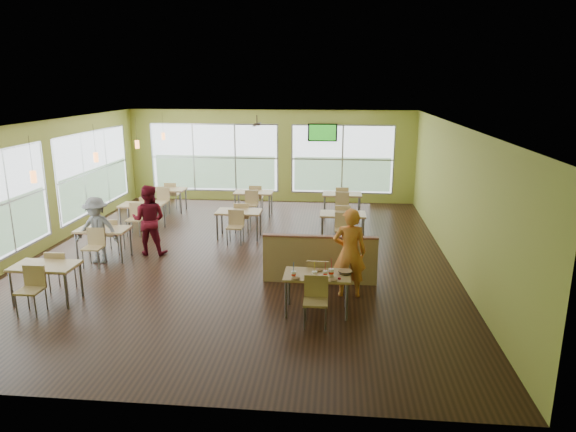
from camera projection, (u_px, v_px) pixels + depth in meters
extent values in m
plane|color=black|center=(240.00, 256.00, 12.56)|extent=(12.00, 12.00, 0.00)
plane|color=white|center=(237.00, 124.00, 11.75)|extent=(12.00, 12.00, 0.00)
cube|color=#A8AC45|center=(271.00, 156.00, 17.93)|extent=(10.00, 0.04, 3.20)
cube|color=#A8AC45|center=(148.00, 292.00, 6.38)|extent=(10.00, 0.04, 3.20)
cube|color=#A8AC45|center=(38.00, 188.00, 12.62)|extent=(0.04, 12.00, 3.20)
cube|color=#A8AC45|center=(454.00, 196.00, 11.70)|extent=(0.04, 12.00, 3.20)
cube|color=white|center=(95.00, 170.00, 15.52)|extent=(0.02, 4.50, 2.35)
cube|color=white|center=(215.00, 158.00, 18.12)|extent=(4.50, 0.02, 2.35)
cube|color=white|center=(342.00, 159.00, 17.70)|extent=(3.50, 0.02, 2.35)
cube|color=#B7BABC|center=(56.00, 231.00, 13.41)|extent=(0.04, 9.40, 0.05)
cube|color=#B7BABC|center=(278.00, 192.00, 18.20)|extent=(8.00, 0.04, 0.05)
cube|color=tan|center=(317.00, 275.00, 9.31)|extent=(1.20, 0.70, 0.04)
cube|color=brown|center=(317.00, 276.00, 9.31)|extent=(1.22, 0.71, 0.01)
cylinder|color=slate|center=(286.00, 300.00, 9.17)|extent=(0.05, 0.05, 0.71)
cylinder|color=slate|center=(347.00, 302.00, 9.07)|extent=(0.05, 0.05, 0.71)
cylinder|color=slate|center=(289.00, 287.00, 9.73)|extent=(0.05, 0.05, 0.71)
cylinder|color=slate|center=(346.00, 289.00, 9.63)|extent=(0.05, 0.05, 0.71)
cube|color=tan|center=(318.00, 278.00, 9.91)|extent=(0.42, 0.42, 0.04)
cube|color=tan|center=(319.00, 264.00, 10.03)|extent=(0.42, 0.04, 0.40)
cube|color=tan|center=(316.00, 302.00, 8.85)|extent=(0.42, 0.42, 0.04)
cube|color=tan|center=(315.00, 295.00, 8.61)|extent=(0.42, 0.04, 0.40)
cube|color=tan|center=(320.00, 260.00, 10.76)|extent=(2.40, 0.12, 1.00)
cube|color=brown|center=(320.00, 237.00, 10.63)|extent=(2.40, 0.14, 0.04)
cube|color=tan|center=(45.00, 266.00, 9.78)|extent=(1.20, 0.70, 0.04)
cube|color=brown|center=(45.00, 267.00, 9.79)|extent=(1.22, 0.71, 0.01)
cylinder|color=slate|center=(11.00, 289.00, 9.65)|extent=(0.05, 0.05, 0.71)
cylinder|color=slate|center=(66.00, 291.00, 9.55)|extent=(0.05, 0.05, 0.71)
cylinder|color=slate|center=(29.00, 277.00, 10.21)|extent=(0.05, 0.05, 0.71)
cylinder|color=slate|center=(81.00, 279.00, 10.11)|extent=(0.05, 0.05, 0.71)
cube|color=tan|center=(61.00, 269.00, 10.38)|extent=(0.42, 0.42, 0.04)
cube|color=tan|center=(65.00, 256.00, 10.51)|extent=(0.42, 0.04, 0.40)
cube|color=tan|center=(30.00, 291.00, 9.33)|extent=(0.42, 0.42, 0.04)
cube|color=tan|center=(22.00, 283.00, 9.09)|extent=(0.42, 0.04, 0.40)
cube|color=tan|center=(103.00, 229.00, 12.19)|extent=(1.20, 0.70, 0.04)
cube|color=brown|center=(103.00, 230.00, 12.20)|extent=(1.22, 0.71, 0.01)
cylinder|color=slate|center=(77.00, 247.00, 12.06)|extent=(0.05, 0.05, 0.71)
cylinder|color=slate|center=(121.00, 249.00, 11.96)|extent=(0.05, 0.05, 0.71)
cylinder|color=slate|center=(88.00, 240.00, 12.62)|extent=(0.05, 0.05, 0.71)
cylinder|color=slate|center=(131.00, 241.00, 12.52)|extent=(0.05, 0.05, 0.71)
cube|color=tan|center=(114.00, 234.00, 12.79)|extent=(0.42, 0.42, 0.04)
cube|color=tan|center=(116.00, 223.00, 12.92)|extent=(0.42, 0.04, 0.40)
cube|color=tan|center=(93.00, 248.00, 11.73)|extent=(0.42, 0.42, 0.04)
cube|color=tan|center=(88.00, 241.00, 11.49)|extent=(0.42, 0.04, 0.40)
cube|color=tan|center=(142.00, 205.00, 14.60)|extent=(1.20, 0.70, 0.04)
cube|color=brown|center=(142.00, 206.00, 14.60)|extent=(1.22, 0.71, 0.01)
cylinder|color=slate|center=(120.00, 220.00, 14.46)|extent=(0.05, 0.05, 0.71)
cylinder|color=slate|center=(157.00, 221.00, 14.36)|extent=(0.05, 0.05, 0.71)
cylinder|color=slate|center=(128.00, 215.00, 15.02)|extent=(0.05, 0.05, 0.71)
cylinder|color=slate|center=(164.00, 216.00, 14.92)|extent=(0.05, 0.05, 0.71)
cube|color=tan|center=(149.00, 210.00, 15.20)|extent=(0.42, 0.42, 0.04)
cube|color=tan|center=(151.00, 201.00, 15.33)|extent=(0.42, 0.04, 0.40)
cube|color=tan|center=(135.00, 219.00, 14.14)|extent=(0.42, 0.42, 0.04)
cube|color=tan|center=(132.00, 213.00, 13.90)|extent=(0.42, 0.04, 0.40)
cube|color=tan|center=(167.00, 189.00, 16.72)|extent=(1.20, 0.70, 0.04)
cube|color=brown|center=(167.00, 190.00, 16.72)|extent=(1.22, 0.71, 0.01)
cylinder|color=slate|center=(148.00, 202.00, 16.58)|extent=(0.05, 0.05, 0.71)
cylinder|color=slate|center=(181.00, 203.00, 16.48)|extent=(0.05, 0.05, 0.71)
cylinder|color=slate|center=(154.00, 198.00, 17.14)|extent=(0.05, 0.05, 0.71)
cylinder|color=slate|center=(186.00, 199.00, 17.04)|extent=(0.05, 0.05, 0.71)
cube|color=tan|center=(172.00, 194.00, 17.32)|extent=(0.42, 0.42, 0.04)
cube|color=tan|center=(174.00, 187.00, 17.44)|extent=(0.42, 0.04, 0.40)
cube|color=tan|center=(162.00, 201.00, 16.26)|extent=(0.42, 0.42, 0.04)
cube|color=tan|center=(159.00, 196.00, 16.02)|extent=(0.42, 0.04, 0.40)
cube|color=tan|center=(239.00, 212.00, 13.85)|extent=(1.20, 0.70, 0.04)
cube|color=brown|center=(239.00, 212.00, 13.86)|extent=(1.22, 0.71, 0.01)
cylinder|color=slate|center=(217.00, 227.00, 13.72)|extent=(0.05, 0.05, 0.71)
cylinder|color=slate|center=(257.00, 228.00, 13.62)|extent=(0.05, 0.05, 0.71)
cylinder|color=slate|center=(222.00, 222.00, 14.27)|extent=(0.05, 0.05, 0.71)
cylinder|color=slate|center=(260.00, 223.00, 14.17)|extent=(0.05, 0.05, 0.71)
cube|color=tan|center=(243.00, 216.00, 14.45)|extent=(0.42, 0.42, 0.04)
cube|color=tan|center=(244.00, 207.00, 14.58)|extent=(0.42, 0.04, 0.40)
cube|color=tan|center=(235.00, 227.00, 13.39)|extent=(0.42, 0.42, 0.04)
cube|color=tan|center=(233.00, 221.00, 13.15)|extent=(0.42, 0.04, 0.40)
cube|color=tan|center=(254.00, 192.00, 16.26)|extent=(1.20, 0.70, 0.04)
cube|color=brown|center=(254.00, 193.00, 16.26)|extent=(1.22, 0.71, 0.01)
cylinder|color=slate|center=(235.00, 206.00, 16.12)|extent=(0.05, 0.05, 0.71)
cylinder|color=slate|center=(269.00, 206.00, 16.02)|extent=(0.05, 0.05, 0.71)
cylinder|color=slate|center=(239.00, 201.00, 16.68)|extent=(0.05, 0.05, 0.71)
cylinder|color=slate|center=(272.00, 202.00, 16.58)|extent=(0.05, 0.05, 0.71)
cube|color=tan|center=(256.00, 197.00, 16.86)|extent=(0.42, 0.42, 0.04)
cube|color=tan|center=(257.00, 189.00, 16.98)|extent=(0.42, 0.04, 0.40)
cube|color=tan|center=(251.00, 205.00, 15.80)|extent=(0.42, 0.42, 0.04)
cube|color=tan|center=(250.00, 199.00, 15.56)|extent=(0.42, 0.04, 0.40)
cube|color=tan|center=(343.00, 214.00, 13.59)|extent=(1.20, 0.70, 0.04)
cube|color=brown|center=(343.00, 215.00, 13.60)|extent=(1.22, 0.71, 0.01)
cylinder|color=slate|center=(322.00, 230.00, 13.46)|extent=(0.05, 0.05, 0.71)
cylinder|color=slate|center=(363.00, 231.00, 13.36)|extent=(0.05, 0.05, 0.71)
cylinder|color=slate|center=(323.00, 224.00, 14.02)|extent=(0.05, 0.05, 0.71)
cylinder|color=slate|center=(362.00, 225.00, 13.92)|extent=(0.05, 0.05, 0.71)
cube|color=tan|center=(342.00, 219.00, 14.19)|extent=(0.42, 0.42, 0.04)
cube|color=tan|center=(343.00, 210.00, 14.32)|extent=(0.42, 0.04, 0.40)
cube|color=tan|center=(343.00, 230.00, 13.13)|extent=(0.42, 0.42, 0.04)
cube|color=tan|center=(343.00, 224.00, 12.90)|extent=(0.42, 0.04, 0.40)
cube|color=tan|center=(342.00, 194.00, 16.00)|extent=(1.20, 0.70, 0.04)
cube|color=brown|center=(342.00, 195.00, 16.01)|extent=(1.22, 0.71, 0.01)
cylinder|color=slate|center=(324.00, 208.00, 15.87)|extent=(0.05, 0.05, 0.71)
cylinder|color=slate|center=(360.00, 208.00, 15.77)|extent=(0.05, 0.05, 0.71)
cylinder|color=slate|center=(325.00, 203.00, 16.42)|extent=(0.05, 0.05, 0.71)
cylinder|color=slate|center=(359.00, 204.00, 16.32)|extent=(0.05, 0.05, 0.71)
cube|color=tan|center=(342.00, 199.00, 16.60)|extent=(0.42, 0.42, 0.04)
cube|color=tan|center=(342.00, 191.00, 16.73)|extent=(0.42, 0.04, 0.40)
cube|color=tan|center=(342.00, 207.00, 15.54)|extent=(0.42, 0.42, 0.04)
cube|color=tan|center=(342.00, 201.00, 15.30)|extent=(0.42, 0.04, 0.40)
cylinder|color=#2D2119|center=(31.00, 155.00, 9.25)|extent=(0.01, 0.01, 0.70)
cylinder|color=#FF883C|center=(33.00, 177.00, 9.35)|extent=(0.11, 0.11, 0.22)
cylinder|color=#2D2119|center=(94.00, 140.00, 11.65)|extent=(0.01, 0.01, 0.70)
cylinder|color=#FF883C|center=(96.00, 157.00, 11.75)|extent=(0.11, 0.11, 0.22)
cylinder|color=#2D2119|center=(136.00, 130.00, 14.06)|extent=(0.01, 0.01, 0.70)
cylinder|color=#FF883C|center=(137.00, 144.00, 14.16)|extent=(0.11, 0.11, 0.22)
cylinder|color=#2D2119|center=(163.00, 123.00, 16.18)|extent=(0.01, 0.01, 0.70)
cylinder|color=#FF883C|center=(163.00, 136.00, 16.28)|extent=(0.11, 0.11, 0.22)
cylinder|color=#2D2119|center=(257.00, 119.00, 14.67)|extent=(0.03, 0.03, 0.24)
cylinder|color=#2D2119|center=(257.00, 124.00, 14.70)|extent=(0.16, 0.16, 0.06)
cube|color=#2D2119|center=(269.00, 125.00, 14.67)|extent=(0.55, 0.10, 0.01)
cube|color=#2D2119|center=(259.00, 123.00, 15.04)|extent=(0.10, 0.55, 0.01)
cube|color=#2D2119|center=(245.00, 124.00, 14.74)|extent=(0.55, 0.10, 0.01)
cube|color=#2D2119|center=(255.00, 125.00, 14.37)|extent=(0.10, 0.55, 0.01)
cube|color=black|center=(323.00, 133.00, 17.46)|extent=(1.00, 0.06, 0.60)
cube|color=#24931E|center=(322.00, 133.00, 17.42)|extent=(0.90, 0.01, 0.52)
imported|color=#F6481B|center=(350.00, 253.00, 10.01)|extent=(0.67, 0.46, 1.79)
imported|color=maroon|center=(149.00, 220.00, 12.51)|extent=(0.85, 0.67, 1.73)
imported|color=slate|center=(97.00, 230.00, 11.92)|extent=(1.02, 0.59, 1.57)
cone|color=white|center=(294.00, 275.00, 9.12)|extent=(0.09, 0.09, 0.11)
cylinder|color=red|center=(294.00, 275.00, 9.12)|extent=(0.08, 0.08, 0.03)
cylinder|color=white|center=(294.00, 271.00, 9.10)|extent=(0.09, 0.09, 0.01)
cylinder|color=blue|center=(294.00, 266.00, 9.08)|extent=(0.02, 0.05, 0.21)
cone|color=white|center=(315.00, 275.00, 9.09)|extent=(0.09, 0.09, 0.12)
cylinder|color=red|center=(315.00, 275.00, 9.09)|extent=(0.09, 0.09, 0.04)
cylinder|color=white|center=(315.00, 272.00, 9.07)|extent=(0.10, 0.10, 0.01)
cylinder|color=yellow|center=(315.00, 266.00, 9.04)|extent=(0.02, 0.06, 0.22)
cone|color=white|center=(325.00, 274.00, 9.16)|extent=(0.08, 0.08, 0.11)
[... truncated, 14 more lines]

